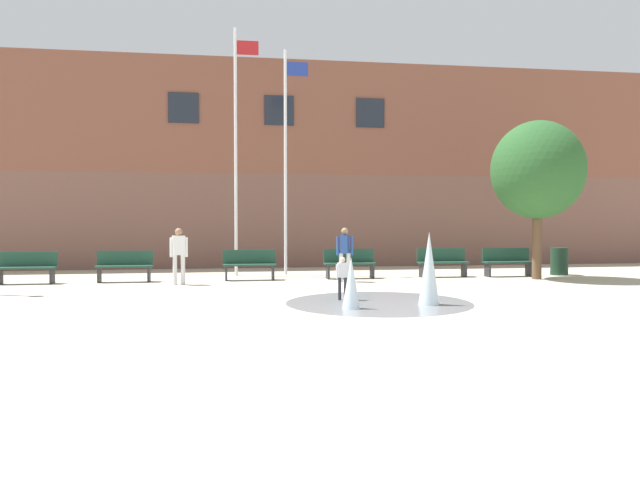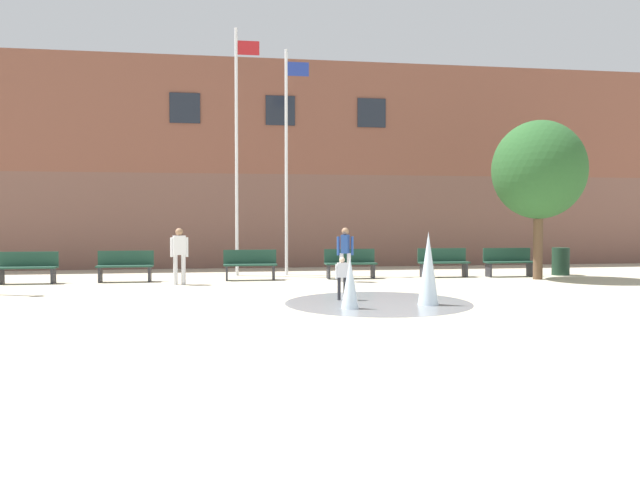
{
  "view_description": "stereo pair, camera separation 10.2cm",
  "coord_description": "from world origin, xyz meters",
  "px_view_note": "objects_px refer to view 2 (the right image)",
  "views": [
    {
      "loc": [
        -2.18,
        -8.91,
        1.87
      ],
      "look_at": [
        0.38,
        7.12,
        1.3
      ],
      "focal_mm": 35.0,
      "sensor_mm": 36.0,
      "label": 1
    },
    {
      "loc": [
        -2.08,
        -8.92,
        1.87
      ],
      "look_at": [
        0.38,
        7.12,
        1.3
      ],
      "focal_mm": 35.0,
      "sensor_mm": 36.0,
      "label": 2
    }
  ],
  "objects_px": {
    "teen_by_trashcan": "(345,250)",
    "park_bench_center": "(350,263)",
    "park_bench_far_right": "(508,262)",
    "adult_near_bench": "(179,251)",
    "park_bench_near_trashcan": "(443,262)",
    "flagpole_left": "(237,145)",
    "flagpole_right": "(287,155)",
    "park_bench_left_of_flagpoles": "(125,266)",
    "park_bench_under_left_flagpole": "(250,264)",
    "child_with_pink_shirt": "(342,275)",
    "trash_can": "(561,261)",
    "street_tree_near_building": "(539,170)",
    "park_bench_far_left": "(28,267)"
  },
  "relations": [
    {
      "from": "teen_by_trashcan",
      "to": "park_bench_center",
      "type": "bearing_deg",
      "value": 2.93
    },
    {
      "from": "park_bench_far_right",
      "to": "adult_near_bench",
      "type": "xyz_separation_m",
      "value": [
        -10.26,
        -0.91,
        0.45
      ]
    },
    {
      "from": "park_bench_near_trashcan",
      "to": "flagpole_left",
      "type": "height_order",
      "value": "flagpole_left"
    },
    {
      "from": "park_bench_center",
      "to": "flagpole_left",
      "type": "distance_m",
      "value": 5.32
    },
    {
      "from": "park_bench_far_right",
      "to": "flagpole_right",
      "type": "height_order",
      "value": "flagpole_right"
    },
    {
      "from": "park_bench_left_of_flagpoles",
      "to": "park_bench_under_left_flagpole",
      "type": "distance_m",
      "value": 3.64
    },
    {
      "from": "child_with_pink_shirt",
      "to": "trash_can",
      "type": "height_order",
      "value": "child_with_pink_shirt"
    },
    {
      "from": "child_with_pink_shirt",
      "to": "flagpole_right",
      "type": "relative_size",
      "value": 0.13
    },
    {
      "from": "park_bench_near_trashcan",
      "to": "street_tree_near_building",
      "type": "xyz_separation_m",
      "value": [
        2.61,
        -1.14,
        2.85
      ]
    },
    {
      "from": "child_with_pink_shirt",
      "to": "trash_can",
      "type": "xyz_separation_m",
      "value": [
        8.27,
        5.07,
        -0.13
      ]
    },
    {
      "from": "flagpole_right",
      "to": "street_tree_near_building",
      "type": "relative_size",
      "value": 1.52
    },
    {
      "from": "child_with_pink_shirt",
      "to": "street_tree_near_building",
      "type": "height_order",
      "value": "street_tree_near_building"
    },
    {
      "from": "park_bench_far_left",
      "to": "flagpole_left",
      "type": "xyz_separation_m",
      "value": [
        5.98,
        1.68,
        3.77
      ]
    },
    {
      "from": "adult_near_bench",
      "to": "flagpole_right",
      "type": "distance_m",
      "value": 5.16
    },
    {
      "from": "teen_by_trashcan",
      "to": "street_tree_near_building",
      "type": "height_order",
      "value": "street_tree_near_building"
    },
    {
      "from": "park_bench_center",
      "to": "trash_can",
      "type": "xyz_separation_m",
      "value": [
        7.06,
        0.07,
        -0.03
      ]
    },
    {
      "from": "park_bench_near_trashcan",
      "to": "teen_by_trashcan",
      "type": "relative_size",
      "value": 1.01
    },
    {
      "from": "park_bench_under_left_flagpole",
      "to": "park_bench_near_trashcan",
      "type": "height_order",
      "value": "same"
    },
    {
      "from": "adult_near_bench",
      "to": "child_with_pink_shirt",
      "type": "bearing_deg",
      "value": 123.15
    },
    {
      "from": "park_bench_far_right",
      "to": "flagpole_left",
      "type": "relative_size",
      "value": 0.2
    },
    {
      "from": "adult_near_bench",
      "to": "flagpole_right",
      "type": "relative_size",
      "value": 0.22
    },
    {
      "from": "park_bench_center",
      "to": "flagpole_right",
      "type": "xyz_separation_m",
      "value": [
        -1.81,
        1.53,
        3.45
      ]
    },
    {
      "from": "park_bench_under_left_flagpole",
      "to": "adult_near_bench",
      "type": "xyz_separation_m",
      "value": [
        -2.02,
        -1.01,
        0.45
      ]
    },
    {
      "from": "park_bench_far_left",
      "to": "park_bench_under_left_flagpole",
      "type": "relative_size",
      "value": 1.0
    },
    {
      "from": "flagpole_left",
      "to": "street_tree_near_building",
      "type": "bearing_deg",
      "value": -16.35
    },
    {
      "from": "park_bench_far_left",
      "to": "adult_near_bench",
      "type": "relative_size",
      "value": 1.01
    },
    {
      "from": "park_bench_far_right",
      "to": "flagpole_left",
      "type": "bearing_deg",
      "value": 168.97
    },
    {
      "from": "park_bench_far_left",
      "to": "flagpole_right",
      "type": "height_order",
      "value": "flagpole_right"
    },
    {
      "from": "park_bench_near_trashcan",
      "to": "park_bench_under_left_flagpole",
      "type": "bearing_deg",
      "value": -179.46
    },
    {
      "from": "park_bench_far_right",
      "to": "trash_can",
      "type": "distance_m",
      "value": 1.93
    },
    {
      "from": "park_bench_left_of_flagpoles",
      "to": "flagpole_right",
      "type": "relative_size",
      "value": 0.22
    },
    {
      "from": "park_bench_left_of_flagpoles",
      "to": "park_bench_far_right",
      "type": "bearing_deg",
      "value": -0.53
    },
    {
      "from": "park_bench_far_right",
      "to": "flagpole_left",
      "type": "distance_m",
      "value": 9.51
    },
    {
      "from": "park_bench_under_left_flagpole",
      "to": "trash_can",
      "type": "bearing_deg",
      "value": 0.62
    },
    {
      "from": "park_bench_under_left_flagpole",
      "to": "park_bench_near_trashcan",
      "type": "bearing_deg",
      "value": 0.54
    },
    {
      "from": "park_bench_far_right",
      "to": "teen_by_trashcan",
      "type": "relative_size",
      "value": 1.01
    },
    {
      "from": "park_bench_under_left_flagpole",
      "to": "child_with_pink_shirt",
      "type": "bearing_deg",
      "value": -69.18
    },
    {
      "from": "park_bench_under_left_flagpole",
      "to": "park_bench_center",
      "type": "height_order",
      "value": "same"
    },
    {
      "from": "child_with_pink_shirt",
      "to": "flagpole_left",
      "type": "bearing_deg",
      "value": -70.99
    },
    {
      "from": "flagpole_right",
      "to": "child_with_pink_shirt",
      "type": "bearing_deg",
      "value": -84.77
    },
    {
      "from": "park_bench_under_left_flagpole",
      "to": "trash_can",
      "type": "distance_m",
      "value": 10.16
    },
    {
      "from": "adult_near_bench",
      "to": "street_tree_near_building",
      "type": "xyz_separation_m",
      "value": [
        10.74,
        -0.07,
        2.4
      ]
    },
    {
      "from": "adult_near_bench",
      "to": "flagpole_right",
      "type": "xyz_separation_m",
      "value": [
        3.31,
        2.58,
        3.0
      ]
    },
    {
      "from": "teen_by_trashcan",
      "to": "street_tree_near_building",
      "type": "distance_m",
      "value": 6.44
    },
    {
      "from": "park_bench_far_left",
      "to": "flagpole_right",
      "type": "bearing_deg",
      "value": 12.47
    },
    {
      "from": "park_bench_far_left",
      "to": "park_bench_left_of_flagpoles",
      "type": "distance_m",
      "value": 2.67
    },
    {
      "from": "park_bench_center",
      "to": "child_with_pink_shirt",
      "type": "bearing_deg",
      "value": -103.57
    },
    {
      "from": "park_bench_far_right",
      "to": "trash_can",
      "type": "height_order",
      "value": "park_bench_far_right"
    },
    {
      "from": "park_bench_center",
      "to": "park_bench_far_right",
      "type": "height_order",
      "value": "same"
    },
    {
      "from": "park_bench_far_left",
      "to": "park_bench_center",
      "type": "relative_size",
      "value": 1.0
    }
  ]
}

